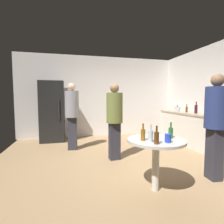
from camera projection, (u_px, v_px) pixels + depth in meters
name	position (u px, v px, depth m)	size (l,w,h in m)	color
ground_plane	(121.00, 164.00, 3.56)	(5.20, 5.20, 0.10)	#9E7C56
wall_back	(99.00, 97.00, 5.99)	(5.32, 0.06, 2.70)	silver
refrigerator	(52.00, 111.00, 5.26)	(0.70, 0.68, 1.80)	black
kitchen_counter	(190.00, 128.00, 4.91)	(0.64, 2.18, 0.90)	beige
kettle	(177.00, 109.00, 5.38)	(0.24, 0.17, 0.18)	#B2B2B7
wine_bottle_on_counter	(196.00, 109.00, 4.57)	(0.08, 0.08, 0.31)	#3F141E
beer_bottle_on_counter	(187.00, 109.00, 4.99)	(0.06, 0.06, 0.23)	#593314
foreground_table	(156.00, 147.00, 2.43)	(0.80, 0.80, 0.73)	beige
beer_bottle_amber	(143.00, 134.00, 2.35)	(0.06, 0.06, 0.23)	#8C5919
beer_bottle_brown	(157.00, 137.00, 2.17)	(0.06, 0.06, 0.23)	#593314
beer_bottle_green	(171.00, 132.00, 2.48)	(0.06, 0.06, 0.23)	#26662D
beer_bottle_clear	(151.00, 136.00, 2.26)	(0.06, 0.06, 0.23)	silver
plastic_cup_blue	(168.00, 138.00, 2.24)	(0.08, 0.08, 0.11)	blue
person_in_gray_shirt	(72.00, 111.00, 4.35)	(0.38, 0.38, 1.67)	#2D2D38
person_in_navy_shirt	(216.00, 119.00, 2.74)	(0.37, 0.37, 1.68)	#2D2D38
person_in_olive_shirt	(115.00, 116.00, 3.65)	(0.37, 0.37, 1.60)	#2D2D38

